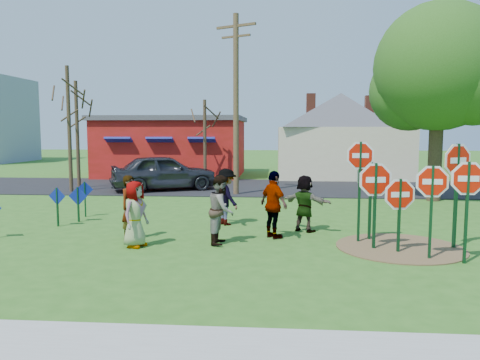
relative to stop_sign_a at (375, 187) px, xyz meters
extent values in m
plane|color=#2F611B|center=(-3.81, 1.16, -1.58)|extent=(120.00, 120.00, 0.00)
cube|color=#9E9E99|center=(-3.81, -6.04, -1.54)|extent=(22.00, 1.80, 0.08)
cube|color=black|center=(-3.81, 12.66, -1.56)|extent=(120.00, 7.50, 0.04)
cylinder|color=brown|center=(0.69, 0.16, -1.57)|extent=(3.20, 3.20, 0.03)
cube|color=maroon|center=(-9.31, 19.16, 0.22)|extent=(9.00, 7.00, 3.60)
cube|color=#4C4C51|center=(-9.31, 19.16, 2.17)|extent=(9.40, 7.40, 0.30)
cube|color=navy|center=(-11.81, 15.56, 0.82)|extent=(1.60, 0.78, 0.45)
cube|color=navy|center=(-9.31, 15.56, 0.82)|extent=(1.60, 0.78, 0.45)
cube|color=navy|center=(-6.81, 15.56, 0.82)|extent=(1.60, 0.78, 0.45)
cube|color=beige|center=(1.69, 19.16, 0.02)|extent=(8.00, 7.00, 3.20)
pyramid|color=#4C4C51|center=(1.69, 19.16, 3.82)|extent=(9.40, 9.40, 2.20)
cube|color=brown|center=(-0.31, 18.16, 3.02)|extent=(0.55, 0.55, 1.40)
cube|color=brown|center=(3.69, 20.16, 3.02)|extent=(0.55, 0.55, 1.40)
cube|color=#103C1D|center=(0.00, 0.00, -0.49)|extent=(0.07, 0.09, 2.18)
cylinder|color=white|center=(0.00, 0.00, 0.18)|extent=(1.13, 0.20, 1.14)
cylinder|color=red|center=(0.00, 0.00, 0.18)|extent=(0.98, 0.18, 0.99)
cube|color=white|center=(0.00, 0.00, 0.18)|extent=(0.50, 0.09, 0.14)
cube|color=#103C1D|center=(-0.26, 0.71, -0.24)|extent=(0.06, 0.07, 2.69)
cylinder|color=white|center=(-0.26, 0.71, 0.74)|extent=(1.00, 0.15, 1.00)
cylinder|color=red|center=(-0.26, 0.71, 0.74)|extent=(0.86, 0.13, 0.87)
cube|color=white|center=(-0.26, 0.71, 0.74)|extent=(0.44, 0.06, 0.12)
cylinder|color=gold|center=(-0.26, 0.71, 0.74)|extent=(1.00, 0.14, 1.00)
cube|color=#103C1D|center=(1.09, -0.86, -0.49)|extent=(0.06, 0.07, 2.18)
cylinder|color=white|center=(1.09, -0.86, 0.23)|extent=(1.01, 0.07, 1.01)
cylinder|color=red|center=(1.09, -0.86, 0.23)|extent=(0.87, 0.07, 0.87)
cube|color=white|center=(1.09, -0.86, 0.23)|extent=(0.44, 0.03, 0.13)
cube|color=#103C1D|center=(2.03, 0.21, -0.26)|extent=(0.09, 0.10, 2.65)
cylinder|color=white|center=(2.03, 0.21, 0.65)|extent=(1.04, 0.51, 1.15)
cylinder|color=red|center=(2.03, 0.21, 0.65)|extent=(0.90, 0.44, 0.99)
cube|color=white|center=(2.03, 0.21, 0.65)|extent=(0.46, 0.22, 0.14)
cylinder|color=gold|center=(2.03, 0.21, 0.65)|extent=(1.04, 0.50, 1.15)
cube|color=#103C1D|center=(0.52, -0.31, -0.67)|extent=(0.07, 0.08, 1.82)
cylinder|color=white|center=(0.52, -0.31, -0.14)|extent=(1.03, 0.20, 1.05)
cylinder|color=red|center=(0.52, -0.31, -0.14)|extent=(0.89, 0.18, 0.90)
cube|color=white|center=(0.52, -0.31, -0.14)|extent=(0.45, 0.09, 0.13)
cube|color=#103C1D|center=(1.77, -1.14, -0.44)|extent=(0.06, 0.07, 2.29)
cylinder|color=white|center=(1.77, -1.14, 0.34)|extent=(1.03, 0.03, 1.03)
cylinder|color=red|center=(1.77, -1.14, 0.34)|extent=(0.89, 0.03, 0.89)
cube|color=white|center=(1.77, -1.14, 0.34)|extent=(0.45, 0.01, 0.13)
cylinder|color=gold|center=(1.77, -1.14, 0.34)|extent=(1.03, 0.03, 1.03)
cube|color=#103C1D|center=(0.08, 1.00, -0.51)|extent=(0.07, 0.09, 2.15)
cylinder|color=white|center=(0.08, 1.00, 0.17)|extent=(1.07, 0.28, 1.10)
cylinder|color=red|center=(0.08, 1.00, 0.17)|extent=(0.93, 0.25, 0.95)
cube|color=white|center=(0.08, 1.00, 0.17)|extent=(0.47, 0.12, 0.14)
cube|color=#103C1D|center=(-9.24, 2.13, -0.98)|extent=(0.05, 0.06, 1.21)
cube|color=navy|center=(-9.24, 2.13, -0.63)|extent=(0.56, 0.10, 0.56)
cube|color=#103C1D|center=(-8.91, 2.89, -1.01)|extent=(0.05, 0.06, 1.14)
cube|color=navy|center=(-8.91, 2.89, -0.74)|extent=(0.62, 0.04, 0.62)
cube|color=#103C1D|center=(-9.05, 3.79, -0.97)|extent=(0.06, 0.06, 1.22)
cube|color=navy|center=(-9.05, 3.79, -0.63)|extent=(0.56, 0.14, 0.57)
imported|color=#45559C|center=(-6.05, -0.22, -0.73)|extent=(0.79, 0.96, 1.70)
imported|color=#206E68|center=(-6.44, 0.63, -0.70)|extent=(0.67, 0.76, 1.76)
imported|color=brown|center=(-3.89, 0.30, -0.67)|extent=(0.74, 0.92, 1.81)
imported|color=#313136|center=(-4.03, 2.79, -0.69)|extent=(1.21, 1.33, 1.79)
imported|color=#492C4F|center=(-2.52, 1.01, -0.64)|extent=(1.03, 1.16, 1.88)
imported|color=#204E29|center=(-1.61, 1.98, -0.74)|extent=(1.58, 1.27, 1.68)
imported|color=#333238|center=(-8.01, 11.03, -0.66)|extent=(5.60, 4.06, 1.77)
cylinder|color=#4C3823|center=(-4.31, 9.79, 2.52)|extent=(0.26, 0.26, 8.21)
cube|color=#4C3823|center=(-4.31, 9.79, 6.08)|extent=(1.87, 0.94, 0.11)
cube|color=#4C3823|center=(-4.31, 9.79, 5.63)|extent=(1.36, 0.70, 0.09)
cylinder|color=#382819|center=(4.26, 8.61, 0.67)|extent=(0.57, 0.57, 4.50)
sphere|color=#264D14|center=(4.26, 8.61, 4.04)|extent=(5.32, 5.32, 5.32)
sphere|color=#264D14|center=(5.49, 8.00, 3.53)|extent=(3.89, 3.89, 3.89)
sphere|color=#264D14|center=(3.34, 9.43, 3.12)|extent=(3.48, 3.48, 3.48)
cylinder|color=#382819|center=(-12.59, 11.49, 1.16)|extent=(0.18, 0.18, 5.49)
cylinder|color=#382819|center=(-6.43, 14.16, 0.76)|extent=(0.18, 0.18, 4.69)
cylinder|color=#382819|center=(-12.37, 10.07, 1.44)|extent=(0.18, 0.18, 6.04)
camera|label=1|loc=(-2.48, -11.76, 1.38)|focal=35.00mm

